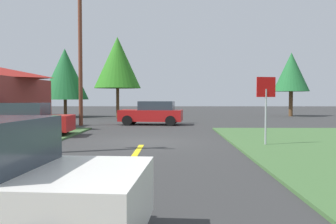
{
  "coord_description": "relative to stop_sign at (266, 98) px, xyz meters",
  "views": [
    {
      "loc": [
        1.22,
        -14.78,
        1.88
      ],
      "look_at": [
        1.0,
        2.66,
        1.15
      ],
      "focal_mm": 37.67,
      "sensor_mm": 36.0,
      "label": 1
    }
  ],
  "objects": [
    {
      "name": "lane_stripe_center",
      "position": [
        -4.78,
        -6.66,
        -1.87
      ],
      "size": [
        0.2,
        14.0,
        0.01
      ],
      "primitive_type": "cube",
      "color": "yellow",
      "rests_on": "ground"
    },
    {
      "name": "oak_tree_right",
      "position": [
        8.23,
        21.74,
        2.5
      ],
      "size": [
        3.5,
        3.5,
        6.32
      ],
      "color": "brown",
      "rests_on": "ground"
    },
    {
      "name": "parked_car_near_building",
      "position": [
        -10.46,
        3.36,
        -1.07
      ],
      "size": [
        3.91,
        2.14,
        1.62
      ],
      "rotation": [
        0.0,
        0.0,
        0.04
      ],
      "color": "red",
      "rests_on": "ground"
    },
    {
      "name": "utility_pole_mid",
      "position": [
        -9.67,
        9.93,
        2.92
      ],
      "size": [
        1.76,
        0.61,
        9.28
      ],
      "color": "brown",
      "rests_on": "ground"
    },
    {
      "name": "oak_tree_left",
      "position": [
        -13.8,
        20.02,
        2.23
      ],
      "size": [
        4.4,
        4.4,
        6.53
      ],
      "color": "brown",
      "rests_on": "ground"
    },
    {
      "name": "pine_tree_center",
      "position": [
        -8.65,
        19.18,
        3.23
      ],
      "size": [
        4.3,
        4.3,
        7.47
      ],
      "color": "brown",
      "rests_on": "ground"
    },
    {
      "name": "car_approaching_junction",
      "position": [
        -4.94,
        10.62,
        -1.07
      ],
      "size": [
        4.43,
        2.35,
        1.62
      ],
      "rotation": [
        0.0,
        0.0,
        3.04
      ],
      "color": "red",
      "rests_on": "ground"
    },
    {
      "name": "ground_plane",
      "position": [
        -4.78,
        1.34,
        -1.87
      ],
      "size": [
        120.0,
        120.0,
        0.0
      ],
      "primitive_type": "plane",
      "color": "#323232"
    },
    {
      "name": "stop_sign",
      "position": [
        0.0,
        0.0,
        0.0
      ],
      "size": [
        0.75,
        0.19,
        2.65
      ],
      "rotation": [
        0.0,
        0.0,
        3.35
      ],
      "color": "#9EA0A8",
      "rests_on": "ground"
    }
  ]
}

